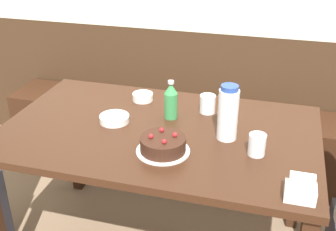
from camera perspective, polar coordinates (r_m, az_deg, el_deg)
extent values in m
cube|color=#3D2819|center=(3.02, 4.59, 2.59)|extent=(4.80, 0.04, 0.94)
cube|color=#381E11|center=(2.94, 3.56, -3.22)|extent=(2.65, 0.38, 0.48)
cube|color=#381E11|center=(1.99, -1.24, -2.25)|extent=(1.48, 0.91, 0.03)
cube|color=#381E11|center=(2.74, -12.58, -3.30)|extent=(0.06, 0.06, 0.72)
cube|color=#381E11|center=(2.47, 17.32, -7.55)|extent=(0.06, 0.06, 0.72)
cylinder|color=white|center=(1.80, -0.68, -4.81)|extent=(0.23, 0.23, 0.01)
cylinder|color=#381E14|center=(1.79, -0.69, -3.88)|extent=(0.20, 0.20, 0.06)
sphere|color=red|center=(1.72, -0.51, -3.55)|extent=(0.02, 0.02, 0.02)
sphere|color=red|center=(1.77, 0.93, -2.64)|extent=(0.02, 0.02, 0.02)
sphere|color=red|center=(1.81, -0.86, -1.96)|extent=(0.02, 0.02, 0.02)
sphere|color=red|center=(1.76, -2.33, -2.83)|extent=(0.02, 0.02, 0.02)
cylinder|color=white|center=(1.87, 8.12, 0.14)|extent=(0.09, 0.09, 0.23)
cylinder|color=#28479E|center=(1.82, 8.38, 3.75)|extent=(0.08, 0.08, 0.02)
cylinder|color=#388E4C|center=(2.06, 0.39, 1.36)|extent=(0.07, 0.07, 0.13)
cone|color=#388E4C|center=(2.02, 0.40, 3.68)|extent=(0.07, 0.07, 0.05)
cylinder|color=silver|center=(2.01, 0.40, 4.53)|extent=(0.03, 0.03, 0.01)
cube|color=white|center=(1.59, 17.46, -9.92)|extent=(0.11, 0.08, 0.05)
cube|color=white|center=(1.56, 17.72, -8.37)|extent=(0.09, 0.03, 0.05)
cylinder|color=white|center=(2.27, -3.44, 2.54)|extent=(0.11, 0.11, 0.04)
cylinder|color=white|center=(2.06, -7.27, -0.42)|extent=(0.14, 0.14, 0.03)
cylinder|color=silver|center=(2.13, 5.38, 1.58)|extent=(0.08, 0.08, 0.09)
cylinder|color=silver|center=(1.80, 11.96, -3.87)|extent=(0.07, 0.07, 0.09)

